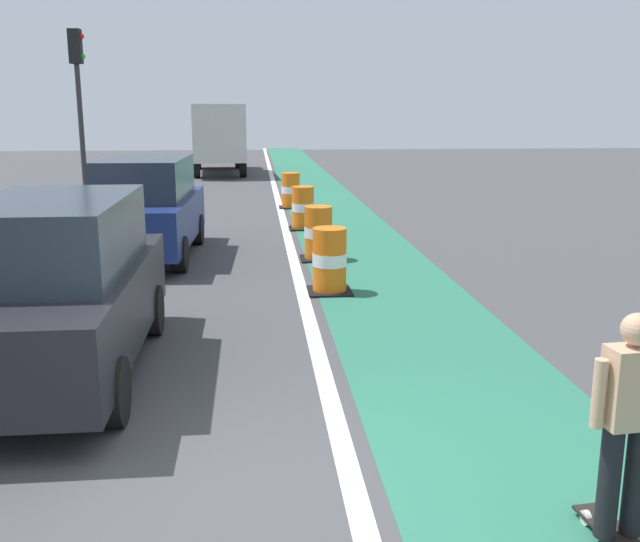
{
  "coord_description": "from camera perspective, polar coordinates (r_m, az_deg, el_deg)",
  "views": [
    {
      "loc": [
        0.17,
        -5.17,
        2.98
      ],
      "look_at": [
        0.91,
        3.06,
        1.1
      ],
      "focal_mm": 39.77,
      "sensor_mm": 36.0,
      "label": 1
    }
  ],
  "objects": [
    {
      "name": "ground_plane",
      "position": [
        5.97,
        -6.35,
        -17.22
      ],
      "size": [
        100.0,
        100.0,
        0.0
      ],
      "primitive_type": "plane",
      "color": "#424244"
    },
    {
      "name": "bike_lane_strip",
      "position": [
        17.57,
        2.21,
        3.06
      ],
      "size": [
        2.5,
        80.0,
        0.01
      ],
      "primitive_type": "cube",
      "color": "#286B51",
      "rests_on": "ground"
    },
    {
      "name": "lane_divider_stripe",
      "position": [
        17.44,
        -2.69,
        2.99
      ],
      "size": [
        0.2,
        80.0,
        0.01
      ],
      "primitive_type": "cube",
      "color": "silver",
      "rests_on": "ground"
    },
    {
      "name": "skateboarder_on_lane",
      "position": [
        5.31,
        23.54,
        -11.22
      ],
      "size": [
        0.57,
        0.82,
        1.69
      ],
      "color": "black",
      "rests_on": "ground"
    },
    {
      "name": "parked_suv_nearest",
      "position": [
        8.48,
        -20.47,
        -1.26
      ],
      "size": [
        1.94,
        4.61,
        2.04
      ],
      "color": "black",
      "rests_on": "ground"
    },
    {
      "name": "parked_suv_second",
      "position": [
        14.94,
        -13.76,
        4.98
      ],
      "size": [
        2.04,
        4.66,
        2.04
      ],
      "color": "navy",
      "rests_on": "ground"
    },
    {
      "name": "traffic_barrel_front",
      "position": [
        11.74,
        0.77,
        0.79
      ],
      "size": [
        0.73,
        0.73,
        1.09
      ],
      "color": "orange",
      "rests_on": "ground"
    },
    {
      "name": "traffic_barrel_mid",
      "position": [
        14.35,
        -0.13,
        3.01
      ],
      "size": [
        0.73,
        0.73,
        1.09
      ],
      "color": "orange",
      "rests_on": "ground"
    },
    {
      "name": "traffic_barrel_back",
      "position": [
        18.11,
        -1.38,
        5.06
      ],
      "size": [
        0.73,
        0.73,
        1.09
      ],
      "color": "orange",
      "rests_on": "ground"
    },
    {
      "name": "traffic_barrel_far",
      "position": [
        22.11,
        -2.38,
        6.46
      ],
      "size": [
        0.73,
        0.73,
        1.09
      ],
      "color": "orange",
      "rests_on": "ground"
    },
    {
      "name": "delivery_truck_down_block",
      "position": [
        34.69,
        -8.2,
        10.83
      ],
      "size": [
        2.78,
        7.73,
        3.23
      ],
      "color": "beige",
      "rests_on": "ground"
    },
    {
      "name": "traffic_light_corner",
      "position": [
        20.97,
        -18.84,
        13.59
      ],
      "size": [
        0.41,
        0.32,
        5.1
      ],
      "color": "#2D2D2D",
      "rests_on": "ground"
    }
  ]
}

